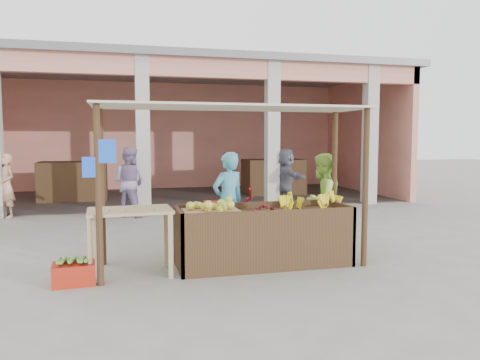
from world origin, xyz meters
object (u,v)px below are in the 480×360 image
object	(u,v)px
side_table	(130,219)
vendor_green	(322,198)
red_crate	(74,274)
vendor_blue	(228,198)
fruit_stall	(263,239)
motorcycle	(224,211)

from	to	relation	value
side_table	vendor_green	bearing A→B (deg)	12.23
red_crate	vendor_blue	bearing A→B (deg)	25.44
red_crate	vendor_green	xyz separation A→B (m)	(4.02, 1.14, 0.73)
fruit_stall	side_table	distance (m)	1.99
fruit_stall	vendor_blue	bearing A→B (deg)	106.04
vendor_blue	motorcycle	xyz separation A→B (m)	(0.12, 0.91, -0.37)
red_crate	motorcycle	xyz separation A→B (m)	(2.51, 2.27, 0.39)
red_crate	motorcycle	size ratio (longest dim) A/B	0.27
fruit_stall	red_crate	bearing A→B (deg)	-173.24
red_crate	motorcycle	bearing A→B (deg)	37.95
side_table	vendor_green	xyz separation A→B (m)	(3.29, 0.85, 0.09)
fruit_stall	red_crate	distance (m)	2.73
fruit_stall	vendor_green	distance (m)	1.63
vendor_blue	vendor_green	distance (m)	1.65
side_table	motorcycle	bearing A→B (deg)	45.87
side_table	red_crate	distance (m)	1.02
red_crate	vendor_green	size ratio (longest dim) A/B	0.31
side_table	vendor_blue	bearing A→B (deg)	30.62
motorcycle	vendor_green	bearing A→B (deg)	-108.34
fruit_stall	side_table	bearing A→B (deg)	-179.02
fruit_stall	motorcycle	xyz separation A→B (m)	(-0.18, 1.95, 0.13)
red_crate	vendor_green	world-z (taller)	vendor_green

